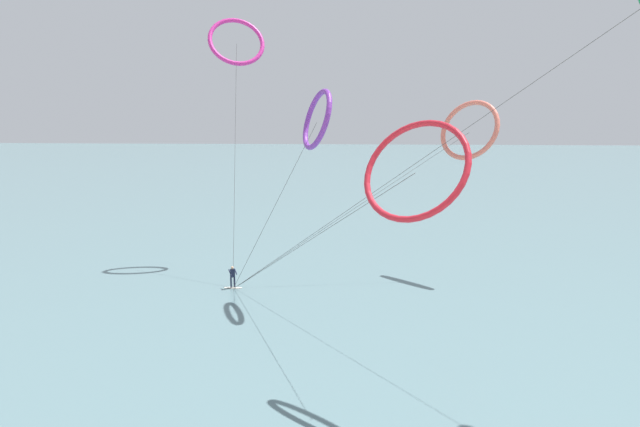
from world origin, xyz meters
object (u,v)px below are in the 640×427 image
(kite_coral, at_px, (469,130))
(kite_crimson, at_px, (415,170))
(kite_magenta, at_px, (236,42))
(kite_violet, at_px, (317,120))
(surfer_ivory, at_px, (233,279))

(kite_coral, relative_size, kite_crimson, 1.21)
(kite_magenta, relative_size, kite_violet, 1.44)
(surfer_ivory, distance_m, kite_violet, 13.56)
(kite_crimson, bearing_deg, kite_violet, 147.85)
(kite_violet, bearing_deg, surfer_ivory, -126.79)
(kite_magenta, bearing_deg, kite_crimson, -82.98)
(kite_coral, height_order, kite_crimson, kite_coral)
(kite_violet, relative_size, kite_crimson, 0.86)
(surfer_ivory, relative_size, kite_violet, 0.12)
(surfer_ivory, height_order, kite_coral, kite_coral)
(kite_magenta, xyz_separation_m, kite_violet, (7.62, -10.76, -6.35))
(kite_coral, height_order, kite_violet, kite_violet)
(kite_magenta, relative_size, kite_coral, 1.02)
(surfer_ivory, relative_size, kite_crimson, 0.10)
(surfer_ivory, relative_size, kite_coral, 0.08)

